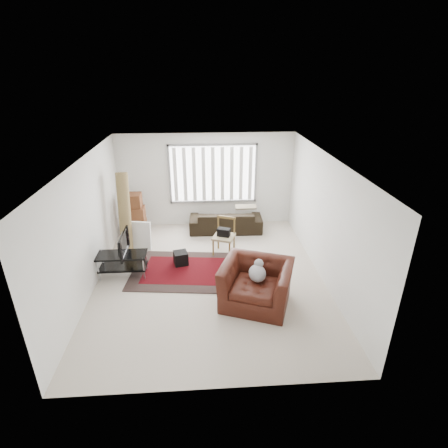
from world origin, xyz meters
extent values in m
plane|color=beige|center=(0.00, 0.00, 0.00)|extent=(6.00, 6.00, 0.00)
cube|color=white|center=(0.00, 0.00, 2.70)|extent=(5.00, 6.00, 0.02)
cube|color=white|center=(0.00, 3.00, 1.35)|extent=(5.00, 0.02, 2.70)
cube|color=white|center=(0.00, -3.00, 1.35)|extent=(5.00, 0.02, 2.70)
cube|color=white|center=(-2.50, 0.00, 1.35)|extent=(0.02, 6.00, 2.70)
cube|color=white|center=(2.50, 0.00, 1.35)|extent=(0.02, 6.00, 2.70)
cube|color=white|center=(0.20, 2.98, 1.55)|extent=(2.40, 0.01, 1.60)
cube|color=gray|center=(0.20, 2.96, 1.55)|extent=(2.52, 0.06, 1.72)
cube|color=white|center=(0.20, 2.92, 1.55)|extent=(2.40, 0.02, 1.55)
cube|color=black|center=(-0.47, 0.30, 0.01)|extent=(2.82, 2.04, 0.02)
cube|color=#4C060C|center=(-0.47, 0.30, 0.02)|extent=(2.21, 1.43, 0.00)
cube|color=black|center=(-1.95, 0.22, 0.52)|extent=(1.09, 0.49, 0.04)
cube|color=black|center=(-1.95, 0.22, 0.22)|extent=(1.05, 0.46, 0.03)
cylinder|color=#B2B2B7|center=(-2.44, 0.01, 0.27)|extent=(0.03, 0.03, 0.55)
cylinder|color=#B2B2B7|center=(-1.46, 0.01, 0.27)|extent=(0.03, 0.03, 0.55)
cylinder|color=#B2B2B7|center=(-2.44, 0.43, 0.27)|extent=(0.03, 0.03, 0.55)
cylinder|color=#B2B2B7|center=(-1.46, 0.43, 0.27)|extent=(0.03, 0.03, 0.55)
imported|color=black|center=(-1.95, 0.22, 0.80)|extent=(0.11, 0.88, 0.51)
cube|color=black|center=(-0.68, 0.61, 0.18)|extent=(0.38, 0.38, 0.31)
cube|color=brown|center=(-1.96, 2.26, 0.23)|extent=(0.51, 0.46, 0.46)
cube|color=brown|center=(-1.94, 2.23, 0.67)|extent=(0.46, 0.42, 0.41)
cube|color=brown|center=(-1.98, 2.28, 1.06)|extent=(0.42, 0.42, 0.37)
cube|color=silver|center=(-1.76, 1.50, 0.37)|extent=(0.61, 0.27, 0.75)
cylinder|color=olive|center=(-2.07, 1.48, 1.02)|extent=(0.32, 0.73, 2.03)
imported|color=black|center=(0.53, 2.45, 0.40)|extent=(2.08, 0.95, 0.79)
cube|color=#988A63|center=(0.38, 1.09, 0.47)|extent=(0.64, 0.64, 0.06)
cylinder|color=brown|center=(0.11, 0.97, 0.23)|extent=(0.04, 0.04, 0.47)
cylinder|color=brown|center=(0.51, 0.82, 0.23)|extent=(0.04, 0.04, 0.47)
cylinder|color=brown|center=(0.26, 1.36, 0.23)|extent=(0.04, 0.04, 0.47)
cylinder|color=brown|center=(0.65, 1.21, 0.23)|extent=(0.04, 0.04, 0.47)
cube|color=brown|center=(0.46, 1.30, 0.90)|extent=(0.46, 0.20, 0.06)
cube|color=brown|center=(0.26, 1.37, 0.70)|extent=(0.06, 0.06, 0.47)
cube|color=brown|center=(0.66, 1.22, 0.70)|extent=(0.06, 0.06, 0.47)
cube|color=black|center=(0.38, 1.09, 0.60)|extent=(0.35, 0.28, 0.20)
imported|color=#3C140C|center=(0.88, -0.98, 0.50)|extent=(1.67, 1.57, 0.99)
ellipsoid|color=#59595B|center=(0.88, -0.98, 0.65)|extent=(0.38, 0.43, 0.25)
sphere|color=#59595B|center=(0.95, -0.80, 0.80)|extent=(0.19, 0.19, 0.19)
camera|label=1|loc=(-0.14, -6.70, 4.34)|focal=28.00mm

